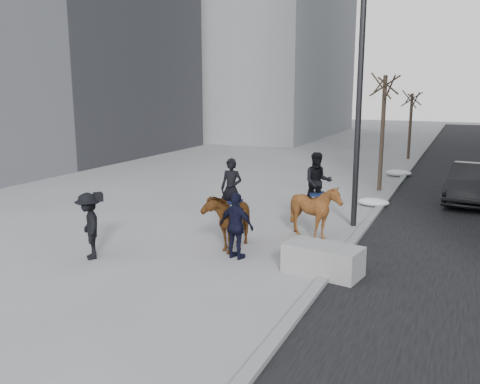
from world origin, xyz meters
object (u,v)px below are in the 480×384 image
at_px(planter, 323,260).
at_px(mounted_right, 316,204).
at_px(car_near, 473,183).
at_px(mounted_left, 229,215).

relative_size(planter, mounted_right, 0.71).
bearing_deg(car_near, mounted_right, -114.63).
xyz_separation_m(car_near, mounted_right, (-4.24, -7.19, 0.28)).
height_order(planter, mounted_left, mounted_left).
height_order(planter, mounted_right, mounted_right).
xyz_separation_m(car_near, mounted_left, (-6.19, -9.02, 0.18)).
distance_m(planter, mounted_left, 3.20).
height_order(mounted_left, mounted_right, mounted_right).
height_order(car_near, mounted_left, mounted_left).
relative_size(planter, car_near, 0.40).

